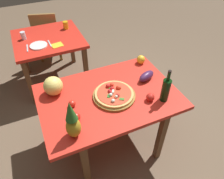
{
  "coord_description": "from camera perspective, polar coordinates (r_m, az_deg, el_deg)",
  "views": [
    {
      "loc": [
        -0.56,
        -1.34,
        2.12
      ],
      "look_at": [
        0.04,
        0.01,
        0.79
      ],
      "focal_mm": 33.55,
      "sensor_mm": 36.0,
      "label": 1
    }
  ],
  "objects": [
    {
      "name": "knife_utensil",
      "position": [
        2.89,
        -16.62,
        11.92
      ],
      "size": [
        0.02,
        0.18,
        0.01
      ],
      "primitive_type": "cube",
      "rotation": [
        0.0,
        0.0,
        0.04
      ],
      "color": "silver",
      "rests_on": "background_table"
    },
    {
      "name": "tomato_at_corner",
      "position": [
        1.79,
        -9.83,
        -7.34
      ],
      "size": [
        0.08,
        0.08,
        0.08
      ],
      "primitive_type": "sphere",
      "color": "red",
      "rests_on": "display_table"
    },
    {
      "name": "ground_plane",
      "position": [
        2.57,
        -0.74,
        -13.6
      ],
      "size": [
        10.0,
        10.0,
        0.0
      ],
      "primitive_type": "plane",
      "color": "brown"
    },
    {
      "name": "pineapple_left",
      "position": [
        1.6,
        -10.76,
        -8.62
      ],
      "size": [
        0.12,
        0.12,
        0.37
      ],
      "color": "#AD8F23",
      "rests_on": "display_table"
    },
    {
      "name": "fork_utensil",
      "position": [
        2.89,
        -22.07,
        10.42
      ],
      "size": [
        0.03,
        0.18,
        0.01
      ],
      "primitive_type": "cube",
      "rotation": [
        0.0,
        0.0,
        -0.08
      ],
      "color": "silver",
      "rests_on": "background_table"
    },
    {
      "name": "wine_bottle",
      "position": [
        1.93,
        14.41,
        -0.0
      ],
      "size": [
        0.08,
        0.08,
        0.34
      ],
      "color": "black",
      "rests_on": "display_table"
    },
    {
      "name": "eggplant",
      "position": [
        2.18,
        9.39,
        3.62
      ],
      "size": [
        0.22,
        0.16,
        0.09
      ],
      "primitive_type": "ellipsoid",
      "rotation": [
        0.0,
        0.0,
        0.37
      ],
      "color": "#45224B",
      "rests_on": "display_table"
    },
    {
      "name": "dinner_plate",
      "position": [
        2.88,
        -19.37,
        11.25
      ],
      "size": [
        0.22,
        0.22,
        0.02
      ],
      "primitive_type": "cylinder",
      "color": "white",
      "rests_on": "background_table"
    },
    {
      "name": "drinking_glass_water",
      "position": [
        3.1,
        -23.03,
        13.38
      ],
      "size": [
        0.06,
        0.06,
        0.1
      ],
      "primitive_type": "cylinder",
      "color": "silver",
      "rests_on": "background_table"
    },
    {
      "name": "drinking_glass_juice",
      "position": [
        3.21,
        -12.53,
        16.75
      ],
      "size": [
        0.07,
        0.07,
        0.11
      ],
      "primitive_type": "cylinder",
      "color": "gold",
      "rests_on": "background_table"
    },
    {
      "name": "tomato_beside_pepper",
      "position": [
        1.96,
        10.42,
        -2.06
      ],
      "size": [
        0.08,
        0.08,
        0.08
      ],
      "primitive_type": "sphere",
      "color": "red",
      "rests_on": "display_table"
    },
    {
      "name": "tomato_near_board",
      "position": [
        1.91,
        -10.82,
        -3.86
      ],
      "size": [
        0.07,
        0.07,
        0.07
      ],
      "primitive_type": "sphere",
      "color": "red",
      "rests_on": "display_table"
    },
    {
      "name": "bell_pepper",
      "position": [
        2.41,
        7.87,
        8.08
      ],
      "size": [
        0.09,
        0.09,
        0.1
      ],
      "primitive_type": "ellipsoid",
      "color": "yellow",
      "rests_on": "display_table"
    },
    {
      "name": "pizza",
      "position": [
        1.96,
        0.54,
        -1.02
      ],
      "size": [
        0.37,
        0.37,
        0.06
      ],
      "color": "tan",
      "rests_on": "pizza_board"
    },
    {
      "name": "dining_chair",
      "position": [
        3.77,
        -17.28,
        14.46
      ],
      "size": [
        0.5,
        0.5,
        0.85
      ],
      "rotation": [
        0.0,
        0.0,
        2.85
      ],
      "color": "olive",
      "rests_on": "ground_plane"
    },
    {
      "name": "background_table",
      "position": [
        3.11,
        -16.73,
        11.62
      ],
      "size": [
        0.91,
        0.87,
        0.74
      ],
      "color": "brown",
      "rests_on": "ground_plane"
    },
    {
      "name": "napkin_folded",
      "position": [
        2.84,
        -14.71,
        11.62
      ],
      "size": [
        0.15,
        0.14,
        0.01
      ],
      "primitive_type": "cube",
      "rotation": [
        0.0,
        0.0,
        0.13
      ],
      "color": "yellow",
      "rests_on": "background_table"
    },
    {
      "name": "display_table",
      "position": [
        2.06,
        -0.9,
        -3.28
      ],
      "size": [
        1.31,
        0.9,
        0.74
      ],
      "color": "brown",
      "rests_on": "ground_plane"
    },
    {
      "name": "pizza_board",
      "position": [
        1.98,
        0.59,
        -1.69
      ],
      "size": [
        0.4,
        0.4,
        0.02
      ],
      "primitive_type": "cylinder",
      "color": "olive",
      "rests_on": "display_table"
    },
    {
      "name": "melon",
      "position": [
        2.04,
        -15.74,
        0.94
      ],
      "size": [
        0.18,
        0.18,
        0.18
      ],
      "primitive_type": "sphere",
      "color": "#E9D569",
      "rests_on": "display_table"
    }
  ]
}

